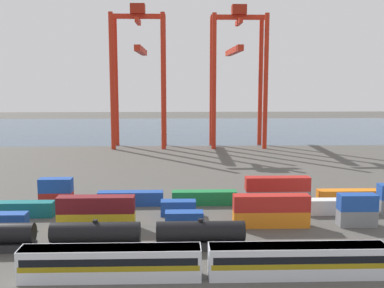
{
  "coord_description": "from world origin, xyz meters",
  "views": [
    {
      "loc": [
        -2.48,
        -71.93,
        23.62
      ],
      "look_at": [
        0.7,
        31.34,
        8.77
      ],
      "focal_mm": 43.23,
      "sensor_mm": 36.0,
      "label": 1
    }
  ],
  "objects_px": {
    "shipping_container_21": "(349,197)",
    "gantry_crane_west": "(139,63)",
    "passenger_train": "(298,259)",
    "gantry_crane_central": "(237,63)",
    "freight_tank_row": "(96,236)",
    "shipping_container_18": "(204,198)"
  },
  "relations": [
    {
      "from": "passenger_train",
      "to": "gantry_crane_central",
      "type": "xyz_separation_m",
      "value": [
        6.27,
        108.78,
        26.59
      ]
    },
    {
      "from": "passenger_train",
      "to": "freight_tank_row",
      "type": "distance_m",
      "value": 27.4
    },
    {
      "from": "passenger_train",
      "to": "shipping_container_21",
      "type": "xyz_separation_m",
      "value": [
        18.23,
        32.09,
        -0.84
      ]
    },
    {
      "from": "shipping_container_18",
      "to": "shipping_container_21",
      "type": "bearing_deg",
      "value": 0.0
    },
    {
      "from": "passenger_train",
      "to": "gantry_crane_central",
      "type": "bearing_deg",
      "value": 86.7
    },
    {
      "from": "gantry_crane_west",
      "to": "passenger_train",
      "type": "bearing_deg",
      "value": -75.79
    },
    {
      "from": "passenger_train",
      "to": "shipping_container_18",
      "type": "distance_m",
      "value": 33.43
    },
    {
      "from": "freight_tank_row",
      "to": "shipping_container_18",
      "type": "bearing_deg",
      "value": 54.03
    },
    {
      "from": "freight_tank_row",
      "to": "shipping_container_21",
      "type": "relative_size",
      "value": 3.42
    },
    {
      "from": "shipping_container_18",
      "to": "gantry_crane_west",
      "type": "bearing_deg",
      "value": 103.34
    },
    {
      "from": "freight_tank_row",
      "to": "gantry_crane_west",
      "type": "xyz_separation_m",
      "value": [
        -1.67,
        98.46,
        26.62
      ]
    },
    {
      "from": "shipping_container_21",
      "to": "gantry_crane_west",
      "type": "distance_m",
      "value": 92.68
    },
    {
      "from": "shipping_container_21",
      "to": "gantry_crane_west",
      "type": "height_order",
      "value": "gantry_crane_west"
    },
    {
      "from": "passenger_train",
      "to": "gantry_crane_west",
      "type": "height_order",
      "value": "gantry_crane_west"
    },
    {
      "from": "gantry_crane_central",
      "to": "gantry_crane_west",
      "type": "bearing_deg",
      "value": -178.73
    },
    {
      "from": "shipping_container_21",
      "to": "freight_tank_row",
      "type": "bearing_deg",
      "value": -152.85
    },
    {
      "from": "shipping_container_18",
      "to": "shipping_container_21",
      "type": "relative_size",
      "value": 1.0
    },
    {
      "from": "shipping_container_18",
      "to": "shipping_container_21",
      "type": "xyz_separation_m",
      "value": [
        27.57,
        0.0,
        0.0
      ]
    },
    {
      "from": "gantry_crane_central",
      "to": "passenger_train",
      "type": "bearing_deg",
      "value": -93.3
    },
    {
      "from": "gantry_crane_central",
      "to": "freight_tank_row",
      "type": "bearing_deg",
      "value": -107.85
    },
    {
      "from": "gantry_crane_west",
      "to": "freight_tank_row",
      "type": "bearing_deg",
      "value": -89.03
    },
    {
      "from": "gantry_crane_west",
      "to": "shipping_container_21",
      "type": "bearing_deg",
      "value": -59.03
    }
  ]
}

